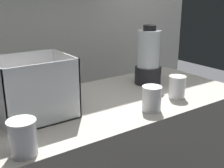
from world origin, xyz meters
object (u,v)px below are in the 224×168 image
Objects in this scene: carrot_display_bin at (35,98)px; blender_pitcher at (148,59)px; juice_cup_pomegranate_left at (152,100)px; juice_cup_orange_far_left at (23,140)px; juice_cup_orange_middle at (177,88)px.

blender_pitcher reaches higher than carrot_display_bin.
blender_pitcher is 2.99× the size of juice_cup_pomegranate_left.
juice_cup_orange_far_left is (-0.85, -0.36, -0.09)m from blender_pitcher.
carrot_display_bin reaches higher than juice_cup_orange_middle.
juice_cup_orange_middle is (0.81, 0.09, -0.00)m from juice_cup_orange_far_left.
blender_pitcher is 0.42m from juice_cup_pomegranate_left.
juice_cup_orange_far_left reaches higher than juice_cup_orange_middle.
blender_pitcher is 3.00× the size of juice_cup_orange_middle.
blender_pitcher is at bearing 81.13° from juice_cup_orange_middle.
carrot_display_bin is 0.90× the size of blender_pitcher.
juice_cup_orange_middle is at bearing 6.21° from juice_cup_orange_far_left.
juice_cup_pomegranate_left is (-0.26, -0.32, -0.10)m from blender_pitcher.
blender_pitcher is at bearing 22.63° from juice_cup_orange_far_left.
juice_cup_pomegranate_left and juice_cup_orange_middle have the same top height.
carrot_display_bin is 2.70× the size of juice_cup_orange_middle.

